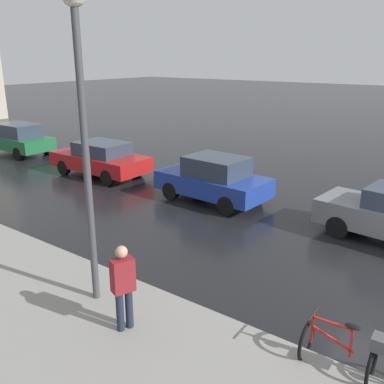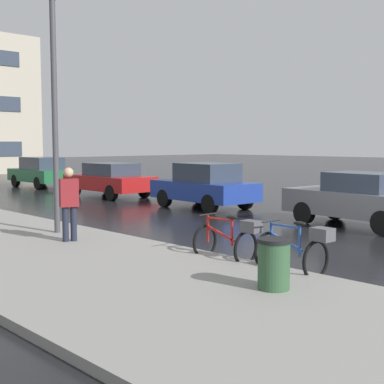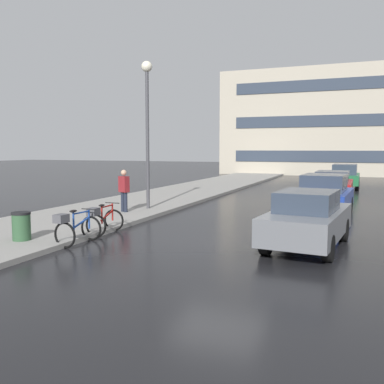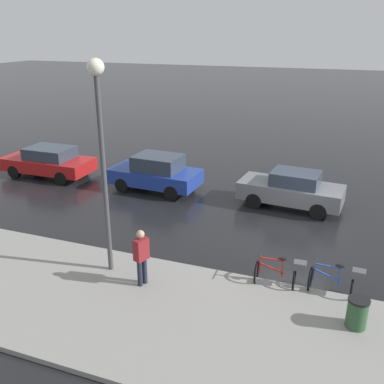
{
  "view_description": "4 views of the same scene",
  "coord_description": "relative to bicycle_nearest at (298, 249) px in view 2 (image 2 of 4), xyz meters",
  "views": [
    {
      "loc": [
        -9.69,
        -1.45,
        4.92
      ],
      "look_at": [
        -0.66,
        5.23,
        1.32
      ],
      "focal_mm": 40.0,
      "sensor_mm": 36.0,
      "label": 1
    },
    {
      "loc": [
        -11.27,
        -6.84,
        2.33
      ],
      "look_at": [
        -0.46,
        4.3,
        0.9
      ],
      "focal_mm": 50.0,
      "sensor_mm": 36.0,
      "label": 2
    },
    {
      "loc": [
        3.59,
        -10.92,
        2.61
      ],
      "look_at": [
        -1.67,
        2.29,
        1.16
      ],
      "focal_mm": 40.0,
      "sensor_mm": 36.0,
      "label": 3
    },
    {
      "loc": [
        -14.12,
        -1.29,
        6.77
      ],
      "look_at": [
        -0.36,
        3.78,
        1.18
      ],
      "focal_mm": 40.0,
      "sensor_mm": 36.0,
      "label": 4
    }
  ],
  "objects": [
    {
      "name": "ground_plane",
      "position": [
        3.56,
        1.54,
        -0.5
      ],
      "size": [
        140.0,
        140.0,
        0.0
      ],
      "primitive_type": "plane",
      "color": "black"
    },
    {
      "name": "car_red",
      "position": [
        5.75,
        13.7,
        0.26
      ],
      "size": [
        1.92,
        4.39,
        1.47
      ],
      "color": "#AD1919",
      "rests_on": "ground"
    },
    {
      "name": "trash_bin",
      "position": [
        -1.35,
        -0.5,
        -0.04
      ],
      "size": [
        0.51,
        0.51,
        0.91
      ],
      "color": "#2D5133",
      "rests_on": "ground"
    },
    {
      "name": "bicycle_nearest",
      "position": [
        0.0,
        0.0,
        0.0
      ],
      "size": [
        0.77,
        1.42,
        0.98
      ],
      "color": "black",
      "rests_on": "ground"
    },
    {
      "name": "car_grey",
      "position": [
        5.87,
        2.05,
        0.27
      ],
      "size": [
        2.05,
        4.21,
        1.52
      ],
      "color": "slate",
      "rests_on": "ground"
    },
    {
      "name": "pedestrian",
      "position": [
        -1.47,
        5.06,
        0.52
      ],
      "size": [
        0.46,
        0.37,
        1.79
      ],
      "color": "#1E2333",
      "rests_on": "ground"
    },
    {
      "name": "streetlamp",
      "position": [
        -1.06,
        6.3,
        3.67
      ],
      "size": [
        0.44,
        0.44,
        6.12
      ],
      "color": "#424247",
      "rests_on": "ground"
    },
    {
      "name": "car_green",
      "position": [
        6.1,
        20.34,
        0.31
      ],
      "size": [
        1.83,
        4.06,
        1.59
      ],
      "color": "#1E6038",
      "rests_on": "ground"
    },
    {
      "name": "bicycle_second",
      "position": [
        -0.1,
        1.48,
        -0.01
      ],
      "size": [
        0.73,
        1.38,
        0.94
      ],
      "color": "black",
      "rests_on": "ground"
    },
    {
      "name": "car_blue",
      "position": [
        5.81,
        7.98,
        0.31
      ],
      "size": [
        2.1,
        4.04,
        1.62
      ],
      "color": "navy",
      "rests_on": "ground"
    }
  ]
}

